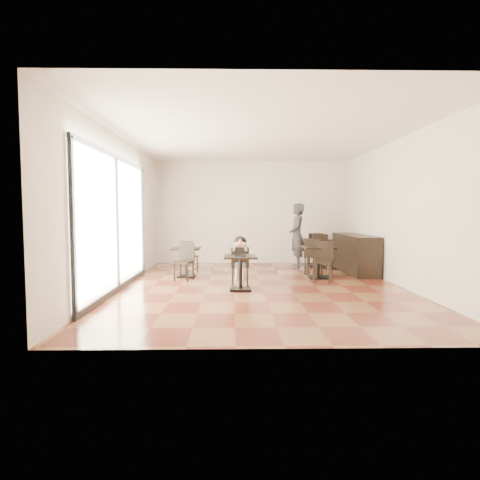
{
  "coord_description": "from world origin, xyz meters",
  "views": [
    {
      "loc": [
        -0.62,
        -8.6,
        1.61
      ],
      "look_at": [
        -0.46,
        0.06,
        1.0
      ],
      "focal_mm": 30.0,
      "sensor_mm": 36.0,
      "label": 1
    }
  ],
  "objects_px": {
    "cafe_table_mid": "(318,262)",
    "cafe_table_left": "(186,262)",
    "chair_left_a": "(189,257)",
    "chair_left_b": "(184,262)",
    "adult_patron": "(297,236)",
    "chair_back_b": "(321,252)",
    "cafe_table_back": "(317,253)",
    "child_table": "(240,273)",
    "child": "(240,261)",
    "chair_mid_b": "(323,262)",
    "chair_back_a": "(315,249)",
    "child_chair": "(240,266)",
    "chair_mid_a": "(313,257)"
  },
  "relations": [
    {
      "from": "child",
      "to": "cafe_table_back",
      "type": "distance_m",
      "value": 3.85
    },
    {
      "from": "chair_left_a",
      "to": "chair_back_b",
      "type": "bearing_deg",
      "value": -150.87
    },
    {
      "from": "chair_mid_a",
      "to": "adult_patron",
      "type": "bearing_deg",
      "value": -58.39
    },
    {
      "from": "child_table",
      "to": "cafe_table_left",
      "type": "bearing_deg",
      "value": 126.93
    },
    {
      "from": "chair_back_b",
      "to": "cafe_table_mid",
      "type": "bearing_deg",
      "value": -102.27
    },
    {
      "from": "child_chair",
      "to": "chair_left_a",
      "type": "relative_size",
      "value": 0.98
    },
    {
      "from": "chair_mid_a",
      "to": "chair_left_b",
      "type": "distance_m",
      "value": 3.33
    },
    {
      "from": "adult_patron",
      "to": "child_table",
      "type": "bearing_deg",
      "value": -24.3
    },
    {
      "from": "chair_mid_a",
      "to": "chair_back_a",
      "type": "distance_m",
      "value": 1.97
    },
    {
      "from": "child_table",
      "to": "chair_back_a",
      "type": "bearing_deg",
      "value": 59.26
    },
    {
      "from": "chair_left_a",
      "to": "cafe_table_back",
      "type": "bearing_deg",
      "value": -142.89
    },
    {
      "from": "child",
      "to": "chair_mid_b",
      "type": "height_order",
      "value": "child"
    },
    {
      "from": "child",
      "to": "chair_mid_b",
      "type": "distance_m",
      "value": 1.95
    },
    {
      "from": "cafe_table_mid",
      "to": "chair_back_b",
      "type": "bearing_deg",
      "value": 74.87
    },
    {
      "from": "cafe_table_mid",
      "to": "chair_left_a",
      "type": "xyz_separation_m",
      "value": [
        -3.22,
        0.82,
        0.05
      ]
    },
    {
      "from": "chair_left_a",
      "to": "chair_left_b",
      "type": "bearing_deg",
      "value": 107.35
    },
    {
      "from": "cafe_table_mid",
      "to": "cafe_table_left",
      "type": "distance_m",
      "value": 3.23
    },
    {
      "from": "cafe_table_left",
      "to": "chair_back_b",
      "type": "distance_m",
      "value": 3.88
    },
    {
      "from": "cafe_table_mid",
      "to": "child",
      "type": "bearing_deg",
      "value": -154.39
    },
    {
      "from": "child_table",
      "to": "child",
      "type": "bearing_deg",
      "value": 90.0
    },
    {
      "from": "child",
      "to": "chair_back_b",
      "type": "bearing_deg",
      "value": 46.85
    },
    {
      "from": "chair_mid_a",
      "to": "child_chair",
      "type": "bearing_deg",
      "value": 59.23
    },
    {
      "from": "cafe_table_mid",
      "to": "chair_left_a",
      "type": "relative_size",
      "value": 0.88
    },
    {
      "from": "cafe_table_mid",
      "to": "chair_back_a",
      "type": "height_order",
      "value": "chair_back_a"
    },
    {
      "from": "child",
      "to": "cafe_table_left",
      "type": "distance_m",
      "value": 1.77
    },
    {
      "from": "cafe_table_back",
      "to": "cafe_table_mid",
      "type": "bearing_deg",
      "value": -101.35
    },
    {
      "from": "cafe_table_mid",
      "to": "chair_left_a",
      "type": "height_order",
      "value": "chair_left_a"
    },
    {
      "from": "child",
      "to": "cafe_table_mid",
      "type": "relative_size",
      "value": 1.39
    },
    {
      "from": "adult_patron",
      "to": "chair_back_b",
      "type": "bearing_deg",
      "value": 71.83
    },
    {
      "from": "chair_mid_a",
      "to": "chair_left_a",
      "type": "relative_size",
      "value": 1.06
    },
    {
      "from": "child_chair",
      "to": "cafe_table_mid",
      "type": "relative_size",
      "value": 1.11
    },
    {
      "from": "cafe_table_back",
      "to": "adult_patron",
      "type": "bearing_deg",
      "value": -155.22
    },
    {
      "from": "chair_mid_a",
      "to": "chair_mid_b",
      "type": "height_order",
      "value": "same"
    },
    {
      "from": "chair_left_a",
      "to": "chair_back_a",
      "type": "bearing_deg",
      "value": -138.3
    },
    {
      "from": "chair_mid_a",
      "to": "chair_left_a",
      "type": "height_order",
      "value": "chair_mid_a"
    },
    {
      "from": "cafe_table_left",
      "to": "chair_back_a",
      "type": "distance_m",
      "value": 4.26
    },
    {
      "from": "child_chair",
      "to": "adult_patron",
      "type": "distance_m",
      "value": 3.27
    },
    {
      "from": "chair_left_a",
      "to": "chair_mid_a",
      "type": "bearing_deg",
      "value": -167.45
    },
    {
      "from": "child_chair",
      "to": "cafe_table_left",
      "type": "distance_m",
      "value": 1.77
    },
    {
      "from": "child_table",
      "to": "cafe_table_mid",
      "type": "height_order",
      "value": "cafe_table_mid"
    },
    {
      "from": "chair_left_a",
      "to": "child",
      "type": "bearing_deg",
      "value": 144.28
    },
    {
      "from": "cafe_table_mid",
      "to": "cafe_table_back",
      "type": "bearing_deg",
      "value": 78.65
    },
    {
      "from": "chair_mid_a",
      "to": "chair_back_a",
      "type": "height_order",
      "value": "chair_back_a"
    },
    {
      "from": "cafe_table_left",
      "to": "cafe_table_back",
      "type": "xyz_separation_m",
      "value": [
        3.65,
        1.86,
        0.04
      ]
    },
    {
      "from": "chair_mid_b",
      "to": "chair_back_b",
      "type": "height_order",
      "value": "chair_back_b"
    },
    {
      "from": "adult_patron",
      "to": "chair_mid_b",
      "type": "xyz_separation_m",
      "value": [
        0.22,
        -2.38,
        -0.47
      ]
    },
    {
      "from": "cafe_table_left",
      "to": "chair_mid_b",
      "type": "relative_size",
      "value": 0.78
    },
    {
      "from": "chair_mid_b",
      "to": "chair_back_b",
      "type": "relative_size",
      "value": 0.95
    },
    {
      "from": "cafe_table_back",
      "to": "chair_mid_a",
      "type": "height_order",
      "value": "chair_mid_a"
    },
    {
      "from": "child",
      "to": "cafe_table_back",
      "type": "relative_size",
      "value": 1.32
    }
  ]
}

